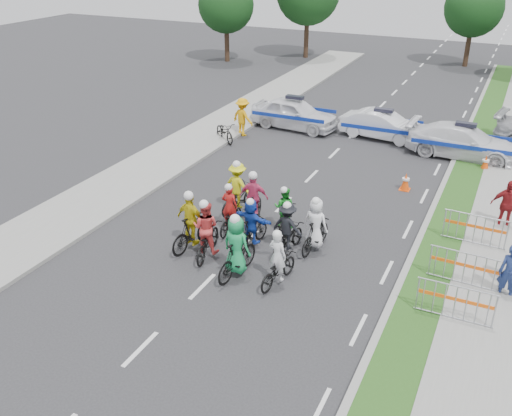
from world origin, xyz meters
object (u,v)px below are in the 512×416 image
at_px(marshal_hiviz, 243,117).
at_px(cone_0, 406,182).
at_px(barrier_0, 455,304).
at_px(parked_bike, 225,132).
at_px(spectator_0, 510,273).
at_px(cone_1, 485,163).
at_px(rider_2, 207,235).
at_px(rider_3, 192,227).
at_px(rider_0, 278,266).
at_px(rider_10, 238,192).
at_px(rider_7, 315,230).
at_px(tree_4, 474,8).
at_px(rider_4, 287,233).
at_px(rider_8, 284,214).
at_px(rider_1, 237,252).
at_px(rider_6, 230,215).
at_px(police_car_1, 382,125).
at_px(police_car_0, 294,114).
at_px(barrier_2, 474,231).
at_px(spectator_2, 507,205).
at_px(barrier_1, 464,270).
at_px(rider_9, 254,204).
at_px(rider_5, 251,226).
at_px(tree_0, 226,5).
at_px(police_car_2, 463,142).

height_order(marshal_hiviz, cone_0, marshal_hiviz).
relative_size(barrier_0, parked_bike, 1.09).
bearing_deg(spectator_0, cone_1, 102.46).
bearing_deg(rider_2, rider_3, -27.46).
distance_m(rider_0, rider_10, 4.86).
xyz_separation_m(rider_7, tree_4, (0.81, 30.66, 3.45)).
height_order(rider_7, spectator_0, rider_7).
xyz_separation_m(rider_4, rider_8, (-0.64, 1.29, -0.08)).
bearing_deg(rider_1, rider_6, -51.43).
height_order(police_car_1, cone_0, police_car_1).
relative_size(rider_6, police_car_0, 0.39).
bearing_deg(marshal_hiviz, rider_3, 125.66).
relative_size(rider_1, rider_6, 1.16).
relative_size(rider_2, rider_8, 1.18).
bearing_deg(rider_2, rider_0, 158.70).
bearing_deg(barrier_2, rider_10, -173.13).
relative_size(spectator_2, barrier_1, 0.88).
height_order(rider_9, barrier_1, rider_9).
bearing_deg(rider_7, rider_6, 6.58).
bearing_deg(spectator_0, rider_5, -173.39).
xyz_separation_m(police_car_0, barrier_2, (9.76, -8.93, -0.21)).
bearing_deg(rider_7, spectator_2, -134.95).
distance_m(rider_0, tree_0, 31.46).
bearing_deg(police_car_1, rider_10, 172.56).
height_order(barrier_1, cone_0, barrier_1).
relative_size(barrier_0, barrier_2, 1.00).
xyz_separation_m(rider_1, rider_2, (-1.36, 0.62, -0.07)).
bearing_deg(spectator_2, rider_4, -151.33).
xyz_separation_m(rider_4, rider_5, (-1.19, -0.11, 0.03)).
bearing_deg(tree_4, rider_5, -95.01).
bearing_deg(rider_0, rider_2, -1.54).
xyz_separation_m(barrier_0, barrier_1, (0.00, 1.82, 0.00)).
height_order(barrier_2, parked_bike, barrier_2).
relative_size(rider_2, rider_4, 1.09).
xyz_separation_m(police_car_1, parked_bike, (-6.74, -3.63, -0.19)).
relative_size(rider_8, police_car_1, 0.42).
bearing_deg(marshal_hiviz, spectator_2, 175.28).
bearing_deg(rider_0, cone_0, -93.77).
height_order(rider_3, tree_4, tree_4).
bearing_deg(rider_0, barrier_1, -147.30).
xyz_separation_m(rider_5, rider_9, (-0.59, 1.43, 0.03)).
distance_m(rider_6, marshal_hiviz, 10.02).
bearing_deg(barrier_1, rider_1, -160.02).
bearing_deg(rider_10, police_car_2, -115.69).
bearing_deg(rider_3, police_car_2, -109.24).
bearing_deg(rider_1, rider_0, -167.50).
bearing_deg(spectator_2, spectator_0, -94.04).
bearing_deg(barrier_1, tree_0, 129.81).
xyz_separation_m(barrier_0, tree_4, (-3.70, 32.65, 3.63)).
height_order(rider_1, barrier_2, rider_1).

